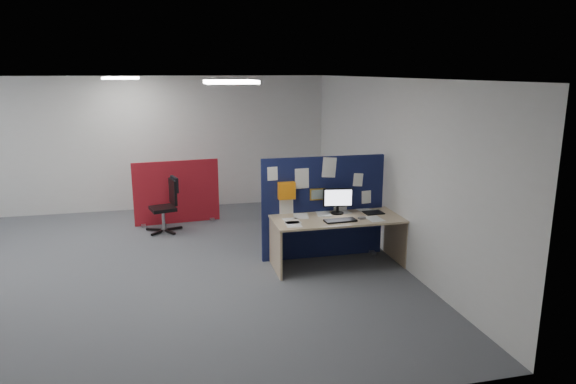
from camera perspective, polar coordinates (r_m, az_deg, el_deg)
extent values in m
plane|color=#55575D|center=(7.80, -21.72, -8.68)|extent=(9.00, 9.00, 0.00)
cube|color=white|center=(7.28, -23.58, 11.47)|extent=(9.00, 7.00, 0.02)
cube|color=silver|center=(10.85, -19.80, 4.88)|extent=(9.00, 0.02, 2.70)
cube|color=silver|center=(8.02, 10.97, 2.68)|extent=(0.02, 7.00, 2.70)
cube|color=white|center=(6.23, -6.40, 12.06)|extent=(0.60, 0.60, 0.04)
cube|color=white|center=(9.71, -18.06, 11.95)|extent=(0.60, 0.60, 0.04)
cube|color=#11103C|center=(7.79, 3.92, -1.73)|extent=(1.89, 0.06, 1.56)
cube|color=#A09FA4|center=(7.83, -1.79, -7.46)|extent=(0.08, 0.30, 0.04)
cube|color=#A09FA4|center=(8.27, 9.14, -6.46)|extent=(0.08, 0.30, 0.04)
cube|color=white|center=(7.43, -1.74, 2.05)|extent=(0.15, 0.01, 0.20)
cube|color=white|center=(7.55, 1.55, 1.51)|extent=(0.21, 0.01, 0.30)
cube|color=white|center=(7.64, 4.60, 2.73)|extent=(0.21, 0.01, 0.30)
cube|color=white|center=(7.83, 7.79, 1.35)|extent=(0.15, 0.01, 0.20)
cube|color=white|center=(7.59, -0.19, -1.69)|extent=(0.21, 0.01, 0.30)
cube|color=white|center=(7.84, 5.83, -1.89)|extent=(0.21, 0.01, 0.30)
cube|color=white|center=(7.94, 8.70, -0.56)|extent=(0.15, 0.01, 0.20)
cube|color=gold|center=(7.67, 3.31, -0.25)|extent=(0.24, 0.01, 0.18)
cube|color=orange|center=(7.48, -0.16, 0.15)|extent=(0.25, 0.10, 0.25)
cube|color=tan|center=(7.47, 5.55, -2.94)|extent=(1.91, 0.85, 0.03)
cube|color=tan|center=(7.34, -1.41, -6.15)|extent=(0.03, 0.78, 0.70)
cube|color=tan|center=(7.91, 11.87, -4.99)|extent=(0.03, 0.78, 0.70)
cube|color=tan|center=(7.87, 4.60, -3.31)|extent=(1.72, 0.02, 0.30)
cylinder|color=black|center=(7.65, 5.50, -2.34)|extent=(0.18, 0.18, 0.02)
cube|color=black|center=(7.64, 5.51, -1.94)|extent=(0.04, 0.03, 0.09)
cube|color=black|center=(7.59, 5.54, -0.61)|extent=(0.44, 0.10, 0.27)
cube|color=white|center=(7.57, 5.59, -0.64)|extent=(0.39, 0.06, 0.23)
cube|color=black|center=(7.27, 5.83, -3.17)|extent=(0.46, 0.21, 0.02)
cube|color=#A09FA4|center=(7.42, 8.20, -2.89)|extent=(0.11, 0.09, 0.03)
cube|color=black|center=(7.75, 9.46, -2.27)|extent=(0.29, 0.23, 0.01)
cube|color=#A3151E|center=(9.78, -12.27, -0.02)|extent=(1.57, 0.19, 1.18)
cube|color=#A09FA4|center=(9.94, -15.79, -3.41)|extent=(0.08, 0.30, 0.04)
cube|color=#A09FA4|center=(9.95, -8.44, -3.02)|extent=(0.08, 0.30, 0.04)
cube|color=black|center=(9.47, -12.47, -3.95)|extent=(0.27, 0.11, 0.04)
cube|color=black|center=(9.61, -13.55, -3.76)|extent=(0.06, 0.27, 0.04)
cube|color=black|center=(9.49, -14.71, -4.03)|extent=(0.26, 0.14, 0.04)
cube|color=black|center=(9.28, -14.37, -4.42)|extent=(0.20, 0.23, 0.04)
cube|color=black|center=(9.26, -12.95, -4.37)|extent=(0.18, 0.25, 0.04)
cylinder|color=#A09FA4|center=(9.37, -13.67, -3.01)|extent=(0.05, 0.05, 0.37)
cube|color=black|center=(9.31, -13.74, -1.81)|extent=(0.50, 0.50, 0.06)
cube|color=black|center=(9.29, -12.67, 0.03)|extent=(0.14, 0.37, 0.44)
cube|color=black|center=(9.27, -12.50, 0.85)|extent=(0.14, 0.34, 0.27)
cube|color=white|center=(7.26, 0.42, -3.22)|extent=(0.23, 0.31, 0.00)
cube|color=white|center=(7.49, 1.43, -2.69)|extent=(0.26, 0.33, 0.00)
cube|color=white|center=(7.46, 9.57, -2.95)|extent=(0.23, 0.32, 0.00)
cube|color=white|center=(7.10, 0.58, -3.61)|extent=(0.23, 0.31, 0.00)
cube|color=white|center=(7.78, 6.01, -2.16)|extent=(0.24, 0.32, 0.00)
cube|color=white|center=(7.63, 3.99, -2.43)|extent=(0.25, 0.33, 0.00)
cube|color=white|center=(7.90, 8.53, -1.98)|extent=(0.26, 0.33, 0.00)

